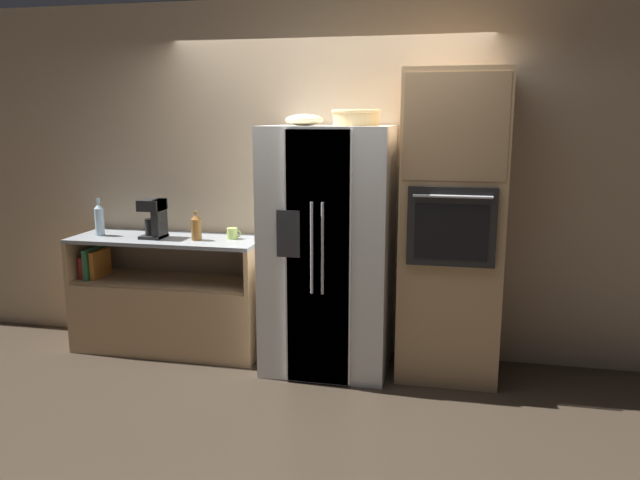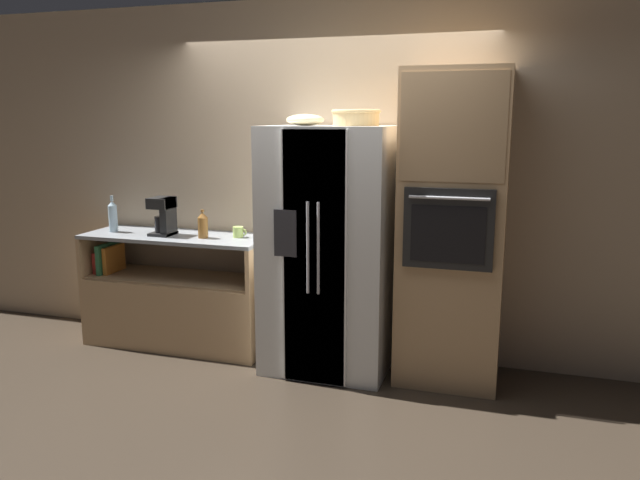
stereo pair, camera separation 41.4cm
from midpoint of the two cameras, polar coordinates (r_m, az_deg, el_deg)
name	(u,v)px [view 2 (the right image)]	position (r m, az deg, el deg)	size (l,w,h in m)	color
ground_plane	(316,367)	(4.91, 2.08, -11.56)	(20.00, 20.00, 0.00)	#382D23
wall_back	(333,181)	(5.00, 3.60, 5.44)	(12.00, 0.06, 2.80)	tan
counter_left	(178,305)	(5.37, -10.69, -5.87)	(1.55, 0.57, 0.94)	tan
refrigerator	(329,250)	(4.67, 3.38, -0.96)	(0.93, 0.77, 1.84)	white
wall_oven	(453,229)	(4.56, 14.61, 0.93)	(0.72, 0.68, 2.23)	tan
wicker_basket	(356,117)	(4.48, 6.01, 11.12)	(0.35, 0.35, 0.11)	tan
fruit_bowl	(305,120)	(4.55, 1.29, 10.93)	(0.27, 0.27, 0.08)	beige
bottle_tall	(203,225)	(5.04, -8.37, 1.36)	(0.08, 0.08, 0.23)	brown
bottle_short	(113,216)	(5.47, -16.38, 2.10)	(0.07, 0.07, 0.31)	silver
mug	(238,232)	(5.04, -5.15, 0.72)	(0.12, 0.08, 0.09)	#B2D166
coffee_maker	(164,215)	(5.20, -11.87, 2.27)	(0.17, 0.20, 0.31)	black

